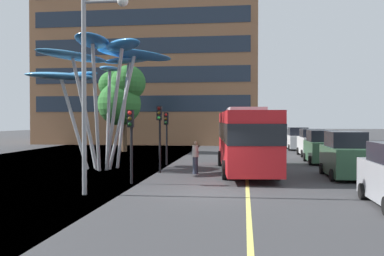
# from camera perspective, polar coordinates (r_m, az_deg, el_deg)

# --- Properties ---
(ground) EXTENTS (120.00, 240.00, 0.10)m
(ground) POSITION_cam_1_polar(r_m,az_deg,el_deg) (16.99, 0.31, -9.06)
(ground) COLOR #38383A
(red_bus) EXTENTS (3.56, 10.61, 3.63)m
(red_bus) POSITION_cam_1_polar(r_m,az_deg,el_deg) (23.49, 7.33, -1.24)
(red_bus) COLOR red
(red_bus) RESTS_ON ground
(leaf_sculpture) EXTENTS (8.95, 7.03, 7.65)m
(leaf_sculpture) POSITION_cam_1_polar(r_m,az_deg,el_deg) (25.52, -12.96, 7.97)
(leaf_sculpture) COLOR #9EA0A5
(leaf_sculpture) RESTS_ON ground
(traffic_light_kerb_near) EXTENTS (0.28, 0.42, 3.41)m
(traffic_light_kerb_near) POSITION_cam_1_polar(r_m,az_deg,el_deg) (19.24, -8.38, -0.30)
(traffic_light_kerb_near) COLOR black
(traffic_light_kerb_near) RESTS_ON ground
(traffic_light_kerb_far) EXTENTS (0.28, 0.42, 3.72)m
(traffic_light_kerb_far) POSITION_cam_1_polar(r_m,az_deg,el_deg) (23.10, -4.47, 0.49)
(traffic_light_kerb_far) COLOR black
(traffic_light_kerb_far) RESTS_ON ground
(traffic_light_island_mid) EXTENTS (0.28, 0.42, 3.42)m
(traffic_light_island_mid) POSITION_cam_1_polar(r_m,az_deg,el_deg) (27.05, -3.53, 0.15)
(traffic_light_island_mid) COLOR black
(traffic_light_island_mid) RESTS_ON ground
(car_parked_mid) EXTENTS (1.98, 4.30, 2.36)m
(car_parked_mid) POSITION_cam_1_polar(r_m,az_deg,el_deg) (22.54, 20.23, -3.65)
(car_parked_mid) COLOR #2D5138
(car_parked_mid) RESTS_ON ground
(car_parked_far) EXTENTS (2.04, 4.05, 2.26)m
(car_parked_far) POSITION_cam_1_polar(r_m,az_deg,el_deg) (29.52, 17.32, -2.60)
(car_parked_far) COLOR #2D5138
(car_parked_far) RESTS_ON ground
(car_side_street) EXTENTS (2.03, 4.17, 2.20)m
(car_side_street) POSITION_cam_1_polar(r_m,az_deg,el_deg) (35.18, 16.08, -2.01)
(car_side_street) COLOR silver
(car_side_street) RESTS_ON ground
(car_far_side) EXTENTS (2.09, 3.98, 2.20)m
(car_far_side) POSITION_cam_1_polar(r_m,az_deg,el_deg) (42.08, 14.30, -1.51)
(car_far_side) COLOR silver
(car_far_side) RESTS_ON ground
(street_lamp) EXTENTS (1.89, 0.44, 7.78)m
(street_lamp) POSITION_cam_1_polar(r_m,az_deg,el_deg) (16.85, -13.23, 7.96)
(street_lamp) COLOR gray
(street_lamp) RESTS_ON ground
(tree_pavement_near) EXTENTS (4.65, 4.24, 7.84)m
(tree_pavement_near) POSITION_cam_1_polar(r_m,az_deg,el_deg) (38.20, -9.72, 4.46)
(tree_pavement_near) COLOR brown
(tree_pavement_near) RESTS_ON ground
(pedestrian) EXTENTS (0.34, 0.34, 1.78)m
(pedestrian) POSITION_cam_1_polar(r_m,az_deg,el_deg) (22.63, 0.46, -4.08)
(pedestrian) COLOR #2D3342
(pedestrian) RESTS_ON ground
(backdrop_building) EXTENTS (26.82, 13.94, 26.43)m
(backdrop_building) POSITION_cam_1_polar(r_m,az_deg,el_deg) (55.85, -5.38, 11.74)
(backdrop_building) COLOR #8E6042
(backdrop_building) RESTS_ON ground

